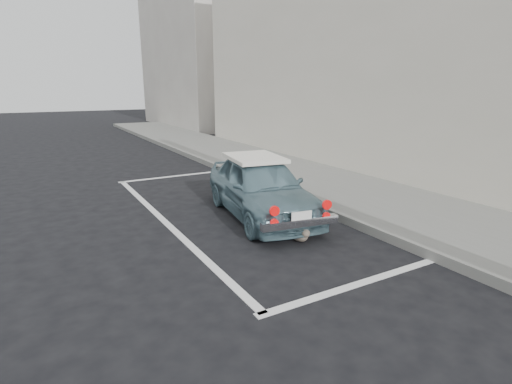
# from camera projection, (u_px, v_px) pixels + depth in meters

# --- Properties ---
(ground) EXTENTS (80.00, 80.00, 0.00)m
(ground) POSITION_uv_depth(u_px,v_px,m) (304.00, 276.00, 5.10)
(ground) COLOR black
(ground) RESTS_ON ground
(sidewalk) EXTENTS (2.80, 40.00, 0.15)m
(sidewalk) POSITION_uv_depth(u_px,v_px,m) (371.00, 199.00, 8.29)
(sidewalk) COLOR slate
(sidewalk) RESTS_ON ground
(shop_building) EXTENTS (3.50, 18.00, 7.00)m
(shop_building) POSITION_uv_depth(u_px,v_px,m) (411.00, 42.00, 10.60)
(shop_building) COLOR beige
(shop_building) RESTS_ON ground
(building_far) EXTENTS (3.50, 10.00, 8.00)m
(building_far) POSITION_uv_depth(u_px,v_px,m) (193.00, 58.00, 23.90)
(building_far) COLOR #B0A8A0
(building_far) RESTS_ON ground
(pline_rear) EXTENTS (3.00, 0.12, 0.01)m
(pline_rear) POSITION_uv_depth(u_px,v_px,m) (361.00, 283.00, 4.92)
(pline_rear) COLOR silver
(pline_rear) RESTS_ON ground
(pline_front) EXTENTS (3.00, 0.12, 0.01)m
(pline_front) POSITION_uv_depth(u_px,v_px,m) (176.00, 176.00, 10.79)
(pline_front) COLOR silver
(pline_front) RESTS_ON ground
(pline_side) EXTENTS (0.12, 7.00, 0.01)m
(pline_side) POSITION_uv_depth(u_px,v_px,m) (164.00, 221.00, 7.18)
(pline_side) COLOR silver
(pline_side) RESTS_ON ground
(retro_coupe) EXTENTS (1.79, 3.43, 1.11)m
(retro_coupe) POSITION_uv_depth(u_px,v_px,m) (261.00, 187.00, 7.34)
(retro_coupe) COLOR slate
(retro_coupe) RESTS_ON ground
(cat) EXTENTS (0.24, 0.50, 0.27)m
(cat) POSITION_uv_depth(u_px,v_px,m) (300.00, 234.00, 6.22)
(cat) COLOR #706455
(cat) RESTS_ON ground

